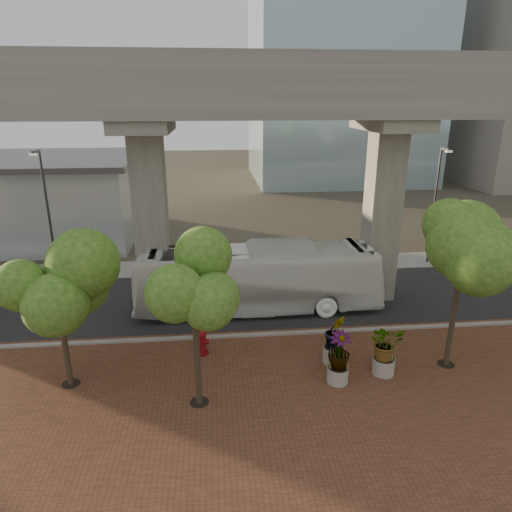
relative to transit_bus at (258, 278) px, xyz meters
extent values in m
plane|color=#3E392D|center=(0.68, -0.91, -1.74)|extent=(160.00, 160.00, 0.00)
cube|color=brown|center=(0.68, -8.91, -1.71)|extent=(70.00, 13.00, 0.06)
cube|color=black|center=(0.68, 1.09, -1.72)|extent=(90.00, 8.00, 0.04)
cube|color=gray|center=(0.68, -2.91, -1.66)|extent=(70.00, 0.25, 0.16)
cube|color=gray|center=(0.68, 6.59, -1.71)|extent=(90.00, 3.00, 0.06)
cube|color=gray|center=(0.68, -0.51, 8.76)|extent=(72.00, 2.40, 1.80)
cube|color=gray|center=(0.68, 2.69, 8.76)|extent=(72.00, 2.40, 1.80)
cube|color=gray|center=(0.68, -1.61, 10.16)|extent=(72.00, 0.12, 1.00)
cube|color=gray|center=(0.68, 3.79, 10.16)|extent=(72.00, 0.12, 1.00)
imported|color=white|center=(0.00, 0.00, 0.00)|extent=(12.52, 2.97, 3.49)
cylinder|color=maroon|center=(-2.87, -4.27, -1.62)|extent=(0.55, 0.55, 0.12)
cylinder|color=maroon|center=(-2.87, -4.27, -1.18)|extent=(0.37, 0.37, 0.88)
sphere|color=maroon|center=(-2.87, -4.27, -0.74)|extent=(0.43, 0.43, 0.43)
cylinder|color=maroon|center=(-2.87, -4.27, -0.54)|extent=(0.12, 0.12, 0.15)
cylinder|color=maroon|center=(-2.87, -4.27, -1.11)|extent=(0.61, 0.24, 0.24)
cylinder|color=#ADA79C|center=(4.37, -6.44, -1.35)|extent=(0.87, 0.87, 0.68)
imported|color=#295A18|center=(4.37, -6.44, -0.28)|extent=(1.94, 1.94, 1.45)
cylinder|color=#ACA59C|center=(2.39, -6.84, -1.36)|extent=(0.82, 0.82, 0.64)
imported|color=#295A18|center=(2.39, -6.84, -0.29)|extent=(2.00, 2.00, 1.50)
cylinder|color=#A9A598|center=(2.60, -5.41, -1.34)|extent=(0.88, 0.88, 0.69)
imported|color=#295A18|center=(2.60, -5.41, -0.26)|extent=(1.96, 1.96, 1.47)
cylinder|color=#453427|center=(-7.89, -5.99, -0.12)|extent=(0.22, 0.22, 3.12)
cylinder|color=black|center=(-7.89, -5.99, -1.68)|extent=(0.70, 0.70, 0.01)
cylinder|color=#453427|center=(-2.92, -7.60, 0.11)|extent=(0.22, 0.22, 3.59)
cylinder|color=black|center=(-2.92, -7.60, -1.68)|extent=(0.70, 0.70, 0.01)
cylinder|color=#453427|center=(7.21, -6.07, 0.26)|extent=(0.22, 0.22, 3.89)
cylinder|color=black|center=(7.21, -6.07, -1.68)|extent=(0.70, 0.70, 0.01)
cylinder|color=#2F3035|center=(-11.72, 5.20, 2.15)|extent=(0.13, 0.13, 7.71)
cube|color=#2F3035|center=(-11.72, 4.71, 6.01)|extent=(0.14, 0.96, 0.14)
cube|color=silver|center=(-11.72, 4.23, 5.91)|extent=(0.39, 0.19, 0.12)
cylinder|color=#2F2E33|center=(12.07, 6.06, 2.06)|extent=(0.13, 0.13, 7.53)
cube|color=#2F2E33|center=(12.07, 5.59, 5.82)|extent=(0.14, 0.94, 0.14)
cube|color=silver|center=(12.07, 5.12, 5.73)|extent=(0.38, 0.19, 0.11)
camera|label=1|loc=(-2.22, -21.63, 8.74)|focal=32.00mm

